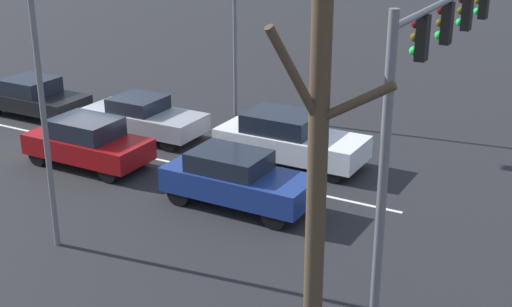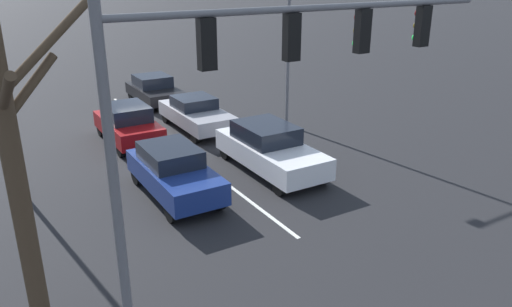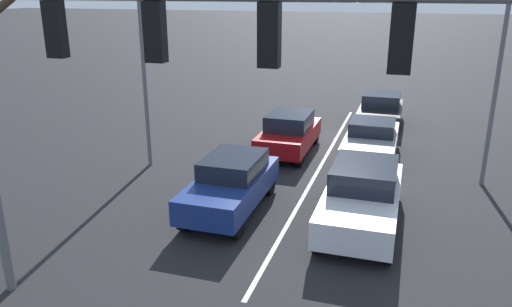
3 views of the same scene
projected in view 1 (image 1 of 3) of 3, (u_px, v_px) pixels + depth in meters
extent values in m
plane|color=black|center=(88.00, 144.00, 24.71)|extent=(240.00, 240.00, 0.00)
cube|color=silver|center=(149.00, 158.00, 23.49)|extent=(0.12, 17.30, 0.01)
cube|color=silver|center=(291.00, 143.00, 22.84)|extent=(1.92, 4.80, 0.73)
cube|color=black|center=(282.00, 122.00, 22.77)|extent=(1.69, 2.22, 0.60)
cube|color=red|center=(239.00, 121.00, 24.40)|extent=(0.24, 0.06, 0.12)
cube|color=red|center=(218.00, 132.00, 23.30)|extent=(0.24, 0.06, 0.12)
cylinder|color=black|center=(354.00, 156.00, 22.81)|extent=(0.22, 0.61, 0.61)
cylinder|color=black|center=(333.00, 173.00, 21.45)|extent=(0.22, 0.61, 0.61)
cylinder|color=black|center=(254.00, 137.00, 24.49)|extent=(0.22, 0.61, 0.61)
cylinder|color=black|center=(229.00, 152.00, 23.13)|extent=(0.22, 0.61, 0.61)
cube|color=navy|center=(239.00, 183.00, 19.72)|extent=(1.74, 4.23, 0.69)
cube|color=black|center=(229.00, 161.00, 19.64)|extent=(1.53, 2.08, 0.53)
cube|color=red|center=(189.00, 157.00, 21.10)|extent=(0.24, 0.06, 0.12)
cube|color=red|center=(165.00, 171.00, 20.10)|extent=(0.24, 0.06, 0.12)
cylinder|color=black|center=(299.00, 196.00, 19.75)|extent=(0.22, 0.71, 0.71)
cylinder|color=black|center=(274.00, 216.00, 18.55)|extent=(0.22, 0.71, 0.71)
cylinder|color=black|center=(208.00, 176.00, 21.13)|extent=(0.22, 0.71, 0.71)
cylinder|color=black|center=(179.00, 193.00, 19.92)|extent=(0.22, 0.71, 0.71)
cube|color=gray|center=(144.00, 120.00, 25.24)|extent=(1.85, 4.43, 0.62)
cube|color=black|center=(138.00, 104.00, 25.15)|extent=(1.63, 1.69, 0.49)
cube|color=red|center=(108.00, 102.00, 26.71)|extent=(0.24, 0.06, 0.12)
cube|color=red|center=(84.00, 111.00, 25.65)|extent=(0.24, 0.06, 0.12)
cylinder|color=black|center=(195.00, 129.00, 25.25)|extent=(0.22, 0.66, 0.66)
cylinder|color=black|center=(169.00, 142.00, 23.96)|extent=(0.22, 0.66, 0.66)
cylinder|color=black|center=(123.00, 115.00, 26.75)|extent=(0.22, 0.66, 0.66)
cylinder|color=black|center=(94.00, 127.00, 25.45)|extent=(0.22, 0.66, 0.66)
cube|color=maroon|center=(88.00, 146.00, 22.61)|extent=(1.78, 4.05, 0.65)
cube|color=black|center=(86.00, 128.00, 22.40)|extent=(1.57, 2.01, 0.59)
cube|color=red|center=(55.00, 126.00, 23.96)|extent=(0.24, 0.06, 0.12)
cube|color=red|center=(27.00, 137.00, 22.94)|extent=(0.24, 0.06, 0.12)
cylinder|color=black|center=(140.00, 156.00, 22.68)|extent=(0.22, 0.66, 0.66)
cylinder|color=black|center=(109.00, 172.00, 21.44)|extent=(0.22, 0.66, 0.66)
cylinder|color=black|center=(72.00, 141.00, 24.00)|extent=(0.22, 0.66, 0.66)
cylinder|color=black|center=(38.00, 156.00, 22.76)|extent=(0.22, 0.66, 0.66)
cube|color=black|center=(37.00, 101.00, 27.59)|extent=(1.90, 4.01, 0.56)
cube|color=black|center=(30.00, 86.00, 27.50)|extent=(1.68, 1.81, 0.58)
cube|color=red|center=(13.00, 87.00, 28.98)|extent=(0.24, 0.06, 0.12)
cylinder|color=black|center=(80.00, 108.00, 27.70)|extent=(0.22, 0.62, 0.62)
cylinder|color=black|center=(50.00, 119.00, 26.36)|extent=(0.22, 0.62, 0.62)
cylinder|color=black|center=(27.00, 97.00, 29.02)|extent=(0.22, 0.62, 0.62)
cylinder|color=slate|center=(383.00, 172.00, 13.94)|extent=(0.20, 0.20, 6.36)
cube|color=black|center=(484.00, 1.00, 19.34)|extent=(0.32, 0.22, 0.95)
sphere|color=#4C420C|center=(478.00, 1.00, 19.41)|extent=(0.20, 0.20, 0.20)
sphere|color=#19D83F|center=(477.00, 11.00, 19.51)|extent=(0.20, 0.20, 0.20)
cube|color=black|center=(467.00, 11.00, 17.80)|extent=(0.32, 0.22, 0.95)
sphere|color=#4C420C|center=(461.00, 11.00, 17.87)|extent=(0.20, 0.20, 0.20)
sphere|color=#19D83F|center=(460.00, 22.00, 17.97)|extent=(0.20, 0.20, 0.20)
cube|color=black|center=(447.00, 24.00, 16.26)|extent=(0.32, 0.22, 0.95)
sphere|color=#4C0C0C|center=(441.00, 10.00, 16.23)|extent=(0.20, 0.20, 0.20)
sphere|color=#4C420C|center=(440.00, 23.00, 16.33)|extent=(0.20, 0.20, 0.20)
sphere|color=#19D83F|center=(439.00, 35.00, 16.43)|extent=(0.20, 0.20, 0.20)
cube|color=black|center=(423.00, 38.00, 14.71)|extent=(0.32, 0.22, 0.95)
sphere|color=#4C0C0C|center=(416.00, 24.00, 14.68)|extent=(0.20, 0.20, 0.20)
sphere|color=#4C420C|center=(415.00, 37.00, 14.79)|extent=(0.20, 0.20, 0.20)
sphere|color=#19D83F|center=(414.00, 51.00, 14.89)|extent=(0.20, 0.20, 0.20)
cylinder|color=slate|center=(37.00, 61.00, 16.18)|extent=(0.14, 0.14, 9.39)
cylinder|color=slate|center=(235.00, 18.00, 26.49)|extent=(0.14, 0.14, 7.54)
cylinder|color=#423323|center=(317.00, 178.00, 12.94)|extent=(0.37, 0.37, 6.90)
cylinder|color=#423323|center=(356.00, 103.00, 12.14)|extent=(0.27, 1.40, 0.91)
cylinder|color=#423323|center=(295.00, 77.00, 11.95)|extent=(1.19, 0.70, 1.88)
cylinder|color=#423323|center=(322.00, 55.00, 13.09)|extent=(1.91, 0.92, 1.54)
cylinder|color=#423323|center=(319.00, 96.00, 12.95)|extent=(1.16, 0.64, 1.08)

